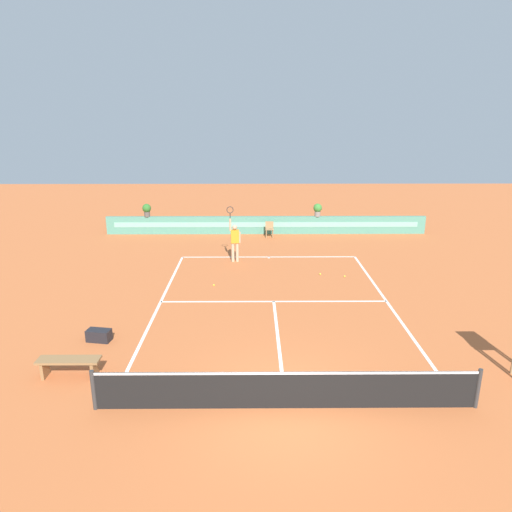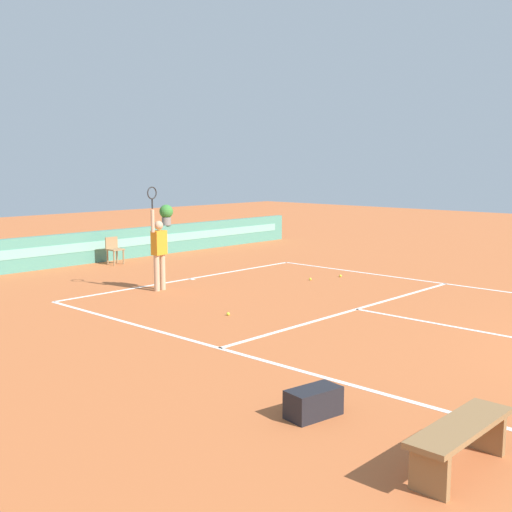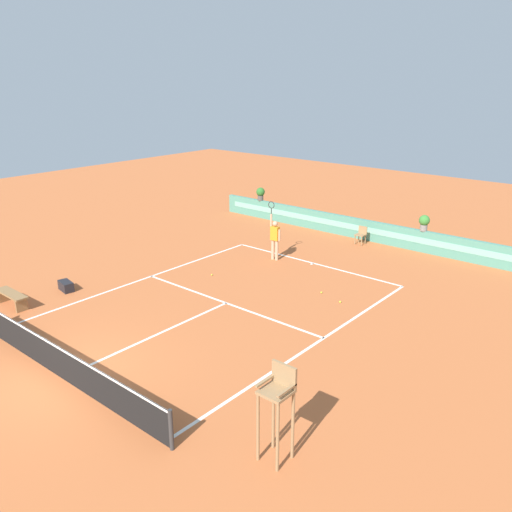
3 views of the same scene
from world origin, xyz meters
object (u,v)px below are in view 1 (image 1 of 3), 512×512
at_px(ball_kid_chair, 269,228).
at_px(potted_plant_far_left, 147,209).
at_px(tennis_player, 235,240).
at_px(tennis_ball_by_sideline, 214,285).
at_px(gear_bag, 99,335).
at_px(tennis_ball_mid_court, 345,276).
at_px(potted_plant_right, 318,209).
at_px(bench_courtside, 69,363).
at_px(tennis_ball_near_baseline, 320,274).

bearing_deg(ball_kid_chair, potted_plant_far_left, 173.90).
xyz_separation_m(tennis_player, tennis_ball_by_sideline, (-0.73, -3.17, -1.02)).
height_order(gear_bag, tennis_ball_mid_court, gear_bag).
bearing_deg(potted_plant_right, tennis_ball_mid_court, -88.45).
height_order(tennis_ball_mid_court, tennis_ball_by_sideline, same).
relative_size(tennis_player, tennis_ball_mid_court, 38.01).
bearing_deg(potted_plant_far_left, tennis_ball_mid_court, -37.00).
bearing_deg(tennis_player, potted_plant_far_left, 134.48).
distance_m(bench_courtside, potted_plant_right, 17.21).
xyz_separation_m(tennis_ball_near_baseline, potted_plant_far_left, (-8.78, 7.07, 1.38)).
bearing_deg(tennis_ball_mid_court, tennis_ball_near_baseline, 163.45).
bearing_deg(potted_plant_right, bench_courtside, -119.26).
bearing_deg(potted_plant_far_left, potted_plant_right, 0.00).
height_order(ball_kid_chair, tennis_ball_mid_court, ball_kid_chair).
bearing_deg(potted_plant_far_left, tennis_ball_by_sideline, -62.39).
relative_size(ball_kid_chair, bench_courtside, 0.53).
height_order(ball_kid_chair, tennis_ball_near_baseline, ball_kid_chair).
relative_size(bench_courtside, tennis_ball_near_baseline, 23.53).
xyz_separation_m(tennis_player, tennis_ball_near_baseline, (3.68, -1.87, -1.02)).
xyz_separation_m(tennis_ball_mid_court, potted_plant_right, (-0.20, 7.36, 1.38)).
relative_size(ball_kid_chair, tennis_ball_by_sideline, 12.50).
height_order(gear_bag, tennis_ball_near_baseline, gear_bag).
distance_m(tennis_player, tennis_ball_by_sideline, 3.41).
distance_m(potted_plant_right, potted_plant_far_left, 9.57).
distance_m(ball_kid_chair, potted_plant_right, 2.97).
height_order(tennis_ball_near_baseline, tennis_ball_by_sideline, same).
bearing_deg(potted_plant_far_left, tennis_ball_near_baseline, -38.82).
bearing_deg(gear_bag, tennis_ball_near_baseline, 38.45).
height_order(bench_courtside, gear_bag, bench_courtside).
relative_size(ball_kid_chair, potted_plant_far_left, 1.17).
relative_size(tennis_player, potted_plant_far_left, 3.57).
bearing_deg(tennis_ball_by_sideline, ball_kid_chair, 72.07).
height_order(potted_plant_right, potted_plant_far_left, same).
bearing_deg(potted_plant_right, ball_kid_chair, -164.94).
bearing_deg(tennis_player, tennis_ball_mid_court, -24.87).
relative_size(gear_bag, potted_plant_far_left, 0.97).
xyz_separation_m(ball_kid_chair, potted_plant_right, (2.72, 0.73, 0.93)).
relative_size(ball_kid_chair, tennis_ball_near_baseline, 12.50).
height_order(tennis_player, tennis_ball_near_baseline, tennis_player).
distance_m(gear_bag, tennis_ball_mid_court, 10.17).
bearing_deg(tennis_ball_near_baseline, potted_plant_far_left, 141.18).
height_order(tennis_ball_by_sideline, potted_plant_far_left, potted_plant_far_left).
bearing_deg(ball_kid_chair, bench_courtside, -111.71).
bearing_deg(bench_courtside, tennis_ball_by_sideline, 64.16).
height_order(tennis_ball_near_baseline, potted_plant_far_left, potted_plant_far_left).
xyz_separation_m(ball_kid_chair, tennis_player, (-1.74, -4.47, 0.57)).
distance_m(ball_kid_chair, tennis_ball_near_baseline, 6.64).
height_order(ball_kid_chair, tennis_ball_by_sideline, ball_kid_chair).
distance_m(tennis_ball_near_baseline, potted_plant_far_left, 11.36).
height_order(bench_courtside, potted_plant_right, potted_plant_right).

